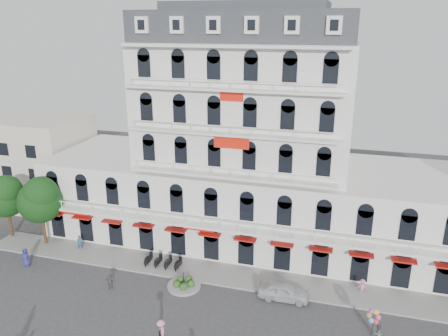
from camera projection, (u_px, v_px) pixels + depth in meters
ground at (192, 334)px, 35.20m from camera, size 120.00×120.00×0.00m
sidewalk at (223, 274)px, 43.38m from camera, size 53.00×4.00×0.16m
main_building at (246, 154)px, 48.44m from camera, size 45.00×15.00×25.80m
flank_building_west at (34, 161)px, 59.37m from camera, size 14.00×10.00×12.00m
traffic_island at (184, 284)px, 41.38m from camera, size 3.20×3.20×1.60m
parked_scooter_row at (163, 267)px, 44.88m from camera, size 4.40×1.80×1.10m
tree_west_outer at (6, 195)px, 49.38m from camera, size 4.50×4.48×7.76m
tree_west_inner at (40, 198)px, 47.51m from camera, size 4.76×4.76×8.25m
parked_car at (284, 291)px, 39.43m from camera, size 4.66×1.97×1.57m
rider_center at (161, 332)px, 33.51m from camera, size 1.19×1.56×2.35m
pedestrian_left at (26, 257)px, 44.80m from camera, size 1.05×0.81×1.92m
pedestrian_mid at (110, 281)px, 40.90m from camera, size 1.00×0.59×1.59m
pedestrian_right at (362, 287)px, 40.17m from camera, size 1.01×0.63×1.51m
pedestrian_far at (80, 243)px, 47.90m from camera, size 0.75×0.71×1.73m
balloon_vendor at (376, 326)px, 34.17m from camera, size 1.46×1.31×2.45m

